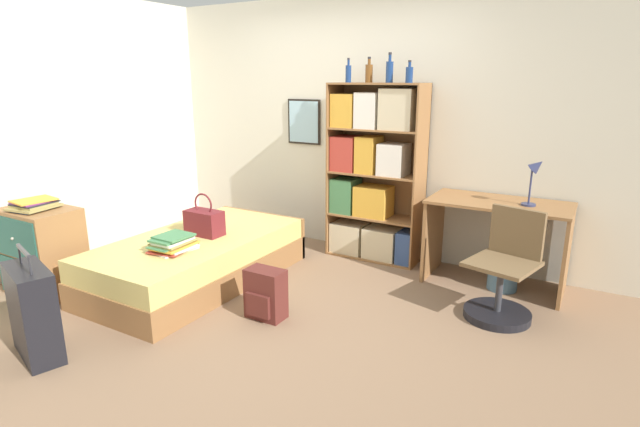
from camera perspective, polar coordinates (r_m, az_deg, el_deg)
The scene contains 19 objects.
ground_plane at distance 4.31m, azimuth -7.02°, elevation -9.41°, with size 14.00×14.00×0.00m, color #84664C.
wall_back at distance 5.32m, azimuth 3.21°, elevation 9.93°, with size 10.00×0.09×2.60m.
wall_left at distance 5.57m, azimuth -26.05°, elevation 8.67°, with size 0.06×10.00×2.60m.
bed at distance 4.66m, azimuth -13.67°, elevation -5.05°, with size 1.04×2.00×0.42m.
handbag at distance 4.60m, azimuth -13.09°, elevation -0.95°, with size 0.34×0.18×0.38m.
book_stack_on_bed at distance 4.25m, azimuth -16.40°, elevation -3.28°, with size 0.33×0.38×0.13m.
suitcase at distance 3.81m, azimuth -29.93°, elevation -9.78°, with size 0.54×0.35×0.75m.
dresser at distance 4.85m, azimuth -29.10°, elevation -3.77°, with size 0.63×0.46×0.74m.
magazine_pile_on_dresser at distance 4.74m, azimuth -29.87°, elevation 0.88°, with size 0.34×0.36×0.08m.
bookcase at distance 5.00m, azimuth 5.91°, elevation 4.41°, with size 0.94×0.36×1.75m.
bottle_green at distance 5.07m, azimuth 3.26°, elevation 15.72°, with size 0.06×0.06×0.23m.
bottle_brown at distance 4.99m, azimuth 5.62°, elevation 15.72°, with size 0.07×0.07×0.24m.
bottle_clear at distance 4.87m, azimuth 7.95°, elevation 15.81°, with size 0.07×0.07×0.27m.
bottle_blue at distance 4.75m, azimuth 10.17°, elevation 15.40°, with size 0.07×0.07×0.20m.
desk at distance 4.60m, azimuth 19.59°, elevation -1.57°, with size 1.17×0.60×0.76m.
desk_lamp at distance 4.44m, azimuth 23.40°, elevation 4.23°, with size 0.16×0.12×0.41m.
desk_chair at distance 4.10m, azimuth 20.12°, elevation -7.66°, with size 0.55×0.55×0.83m.
backpack at distance 3.88m, azimuth -6.26°, elevation -9.16°, with size 0.30×0.21×0.39m.
waste_bin at distance 4.66m, azimuth 20.16°, elevation -6.66°, with size 0.25×0.25×0.25m.
Camera 1 is at (2.41, -3.10, 1.79)m, focal length 28.00 mm.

